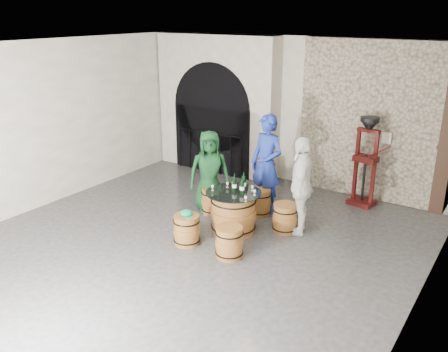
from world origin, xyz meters
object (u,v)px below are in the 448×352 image
Objects in this scene: wine_bottle_center at (242,186)px; corking_press at (366,155)px; barrel_table at (233,212)px; barrel_stool_near_right at (229,242)px; barrel_stool_left at (213,200)px; wine_bottle_left at (234,184)px; person_blue at (266,164)px; barrel_stool_near_left at (187,230)px; person_green at (209,171)px; person_white at (301,186)px; side_barrel at (265,172)px; wine_bottle_right at (244,182)px; barrel_stool_far at (260,202)px; barrel_stool_right at (285,218)px.

wine_bottle_center is 0.18× the size of corking_press.
barrel_table is 0.92m from barrel_stool_near_right.
barrel_stool_left is 1.58× the size of wine_bottle_center.
wine_bottle_left is at bearing 105.72° from barrel_table.
barrel_table is 0.51× the size of person_blue.
barrel_stool_near_left is 1.58× the size of wine_bottle_left.
person_green is 1.87m from person_white.
side_barrel is (-1.64, 1.70, -0.56)m from person_white.
person_green is at bearing -97.15° from side_barrel.
barrel_stool_left is 1.58× the size of wine_bottle_right.
wine_bottle_left is (0.38, 0.86, 0.62)m from barrel_stool_near_left.
person_blue is at bearing 97.36° from wine_bottle_center.
wine_bottle_right is at bearing -81.04° from person_white.
wine_bottle_left is 0.17m from wine_bottle_center.
wine_bottle_left is at bearing -91.61° from barrel_stool_far.
barrel_table is at bearing 118.76° from barrel_stool_near_right.
person_blue is (-0.42, 1.93, 0.70)m from barrel_stool_near_right.
barrel_stool_left is at bearing -102.30° from person_white.
barrel_table is 2.45m from side_barrel.
person_green is at bearing -136.81° from person_blue.
person_white is 5.31× the size of wine_bottle_left.
barrel_stool_near_right is at bearing -70.29° from wine_bottle_right.
person_green reaches higher than barrel_stool_far.
barrel_stool_far is (0.78, 0.43, 0.00)m from barrel_stool_left.
barrel_table is at bearing -79.15° from person_blue.
barrel_stool_far is at bearing 28.78° from barrel_stool_left.
barrel_stool_near_right and barrel_stool_near_left have the same top height.
person_blue is 1.99m from corking_press.
barrel_stool_near_left is (0.38, -1.30, 0.00)m from barrel_stool_left.
barrel_stool_left is at bearing 153.77° from wine_bottle_center.
side_barrel is (-0.29, 3.17, 0.05)m from barrel_stool_near_left.
barrel_stool_near_right is 3.34m from side_barrel.
person_green is 0.89× the size of corking_press.
side_barrel is (-0.70, 1.23, -0.65)m from person_blue.
barrel_stool_far and barrel_stool_right have the same top height.
barrel_table is at bearing -73.79° from person_white.
person_white is at bearing 47.40° from barrel_stool_near_left.
barrel_stool_near_left is 0.30× the size of person_white.
person_blue is 1.07× the size of corking_press.
person_white is 0.99m from wine_bottle_right.
person_green is 1.05m from wine_bottle_right.
barrel_stool_left is at bearing 133.52° from barrel_stool_near_right.
barrel_stool_left is at bearing 106.22° from barrel_stool_near_left.
person_blue is (-0.74, 0.62, 0.70)m from barrel_stool_right.
person_green is 1.20m from wine_bottle_center.
barrel_table is 1.59× the size of side_barrel.
barrel_stool_right is 1.58× the size of wine_bottle_center.
corking_press reaches higher than wine_bottle_left.
person_white is at bearing 5.85° from barrel_stool_left.
wine_bottle_center reaches higher than barrel_stool_far.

